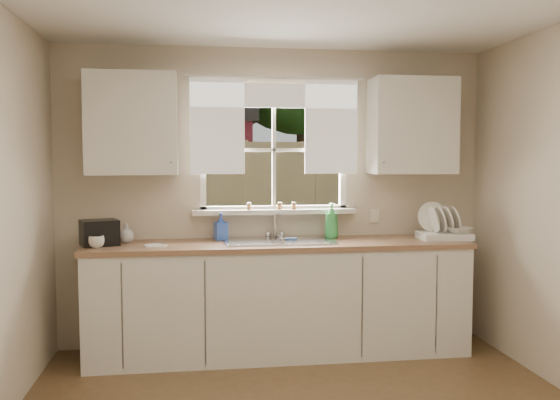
{
  "coord_description": "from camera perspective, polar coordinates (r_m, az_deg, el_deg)",
  "views": [
    {
      "loc": [
        -0.66,
        -2.98,
        1.58
      ],
      "look_at": [
        0.0,
        1.65,
        1.25
      ],
      "focal_mm": 38.0,
      "sensor_mm": 36.0,
      "label": 1
    }
  ],
  "objects": [
    {
      "name": "backyard",
      "position": [
        11.61,
        -1.94,
        13.37
      ],
      "size": [
        20.0,
        10.0,
        6.13
      ],
      "color": "#335421",
      "rests_on": "ground"
    },
    {
      "name": "soap_bottle_c",
      "position": [
        4.86,
        -14.57,
        -3.11
      ],
      "size": [
        0.15,
        0.15,
        0.15
      ],
      "primitive_type": "imported",
      "rotation": [
        0.0,
        0.0,
        -0.34
      ],
      "color": "beige",
      "rests_on": "countertop"
    },
    {
      "name": "base_cabinets",
      "position": [
        4.84,
        -0.05,
        -9.64
      ],
      "size": [
        3.0,
        0.62,
        0.87
      ],
      "primitive_type": "cube",
      "color": "silver",
      "rests_on": "ground"
    },
    {
      "name": "curtains",
      "position": [
        4.98,
        -0.49,
        8.11
      ],
      "size": [
        1.5,
        0.03,
        0.81
      ],
      "color": "white",
      "rests_on": "room_walls"
    },
    {
      "name": "cup",
      "position": [
        4.64,
        -17.25,
        -3.87
      ],
      "size": [
        0.12,
        0.12,
        0.09
      ],
      "primitive_type": "imported",
      "rotation": [
        0.0,
        0.0,
        -0.01
      ],
      "color": "silver",
      "rests_on": "countertop"
    },
    {
      "name": "saucer",
      "position": [
        4.62,
        -11.92,
        -4.32
      ],
      "size": [
        0.18,
        0.18,
        0.01
      ],
      "primitive_type": "cylinder",
      "color": "white",
      "rests_on": "countertop"
    },
    {
      "name": "sill_jars",
      "position": [
        4.98,
        -0.55,
        -0.57
      ],
      "size": [
        0.42,
        0.04,
        0.06
      ],
      "color": "brown",
      "rests_on": "window"
    },
    {
      "name": "sink",
      "position": [
        4.79,
        -0.1,
        -4.87
      ],
      "size": [
        0.88,
        0.52,
        0.4
      ],
      "color": "#B7B7BC",
      "rests_on": "countertop"
    },
    {
      "name": "upper_cabinet_right",
      "position": [
        5.14,
        12.61,
        6.95
      ],
      "size": [
        0.7,
        0.33,
        0.8
      ],
      "primitive_type": "cube",
      "color": "silver",
      "rests_on": "room_walls"
    },
    {
      "name": "wall_outlet",
      "position": [
        5.22,
        9.08,
        -1.51
      ],
      "size": [
        0.08,
        0.01,
        0.12
      ],
      "primitive_type": "cube",
      "color": "beige",
      "rests_on": "room_walls"
    },
    {
      "name": "soap_bottle_b",
      "position": [
        4.88,
        -5.72,
        -2.57
      ],
      "size": [
        0.12,
        0.12,
        0.22
      ],
      "primitive_type": "imported",
      "rotation": [
        0.0,
        0.0,
        0.29
      ],
      "color": "blue",
      "rests_on": "countertop"
    },
    {
      "name": "window",
      "position": [
        5.02,
        -0.57,
        2.96
      ],
      "size": [
        1.38,
        0.16,
        1.06
      ],
      "color": "white",
      "rests_on": "room_walls"
    },
    {
      "name": "room_walls",
      "position": [
        3.01,
        4.62,
        -2.54
      ],
      "size": [
        3.62,
        4.02,
        2.5
      ],
      "color": "beige",
      "rests_on": "ground"
    },
    {
      "name": "upper_cabinet_left",
      "position": [
        4.84,
        -14.03,
        7.12
      ],
      "size": [
        0.7,
        0.33,
        0.8
      ],
      "primitive_type": "cube",
      "color": "silver",
      "rests_on": "room_walls"
    },
    {
      "name": "bowl",
      "position": [
        5.11,
        16.83,
        -2.77
      ],
      "size": [
        0.26,
        0.26,
        0.05
      ],
      "primitive_type": "imported",
      "rotation": [
        0.0,
        0.0,
        0.33
      ],
      "color": "white",
      "rests_on": "dish_rack"
    },
    {
      "name": "soap_bottle_a",
      "position": [
        4.96,
        4.98,
        -2.01
      ],
      "size": [
        0.14,
        0.14,
        0.3
      ],
      "primitive_type": "imported",
      "rotation": [
        0.0,
        0.0,
        0.22
      ],
      "color": "green",
      "rests_on": "countertop"
    },
    {
      "name": "black_appliance",
      "position": [
        4.77,
        -16.99,
        -3.02
      ],
      "size": [
        0.33,
        0.31,
        0.2
      ],
      "primitive_type": "cube",
      "rotation": [
        0.0,
        0.0,
        0.36
      ],
      "color": "black",
      "rests_on": "countertop"
    },
    {
      "name": "dish_rack",
      "position": [
        5.11,
        15.43,
        -2.78
      ],
      "size": [
        0.43,
        0.33,
        0.3
      ],
      "color": "white",
      "rests_on": "countertop"
    },
    {
      "name": "countertop",
      "position": [
        4.76,
        -0.05,
        -4.31
      ],
      "size": [
        3.04,
        0.65,
        0.04
      ],
      "primitive_type": "cube",
      "color": "#886244",
      "rests_on": "base_cabinets"
    }
  ]
}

